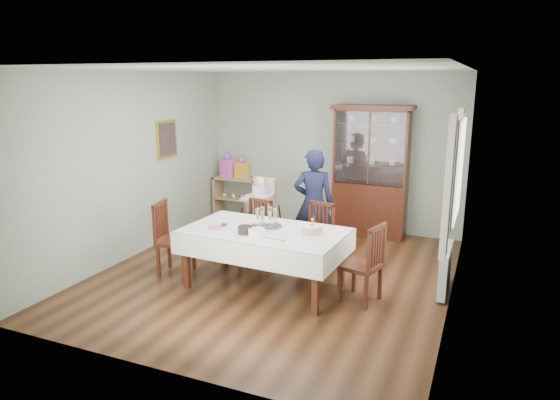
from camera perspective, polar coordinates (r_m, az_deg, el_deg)
The scene contains 25 objects.
floor at distance 6.84m, azimuth -0.59°, elevation -8.50°, with size 5.00×5.00×0.00m, color #593319.
room_shell at distance 6.88m, azimuth 1.15°, elevation 6.36°, with size 5.00×5.00×5.00m.
dining_table at distance 6.31m, azimuth -1.78°, elevation -6.69°, with size 2.06×1.25×0.76m.
china_cabinet at distance 8.38m, azimuth 10.32°, elevation 3.44°, with size 1.30×0.48×2.18m.
sideboard at distance 9.40m, azimuth -4.85°, elevation 0.21°, with size 0.90×0.38×0.80m.
picture_frame at distance 8.19m, azimuth -12.82°, elevation 6.81°, with size 0.04×0.48×0.58m, color gold.
window at distance 6.20m, azimuth 19.76°, elevation 3.31°, with size 0.04×1.02×1.22m, color white.
curtain_left at distance 5.61m, azimuth 18.67°, elevation 1.34°, with size 0.07×0.30×1.55m, color silver.
curtain_right at distance 6.83m, azimuth 19.52°, elevation 3.36°, with size 0.07×0.30×1.55m, color silver.
radiator at distance 6.53m, azimuth 18.35°, elevation -7.50°, with size 0.10×0.80×0.55m, color white.
chair_far_left at distance 7.24m, azimuth -2.83°, elevation -5.00°, with size 0.43×0.43×0.89m.
chair_far_right at distance 6.94m, azimuth 4.03°, elevation -5.76°, with size 0.48×0.48×0.93m.
chair_end_left at distance 6.95m, azimuth -11.94°, elevation -5.85°, with size 0.52×0.52×0.99m.
chair_end_right at distance 6.04m, azimuth 9.29°, elevation -8.83°, with size 0.52×0.52×0.96m.
woman at distance 7.32m, azimuth 3.85°, elevation -0.39°, with size 0.59×0.39×1.61m, color black.
high_chair at distance 7.76m, azimuth -2.22°, elevation -2.32°, with size 0.54×0.54×1.13m.
champagne_tray at distance 6.26m, azimuth -1.58°, elevation -2.51°, with size 0.40×0.40×0.24m.
birthday_cake at distance 6.02m, azimuth 3.67°, elevation -3.43°, with size 0.29×0.29×0.20m.
plate_stack_dark at distance 6.05m, azimuth -3.98°, elevation -3.42°, with size 0.19×0.19×0.09m, color black.
plate_stack_white at distance 5.95m, azimuth -2.69°, elevation -3.72°, with size 0.20×0.20×0.09m, color white.
napkin_stack at distance 6.29m, azimuth -7.47°, elevation -3.15°, with size 0.15×0.15×0.02m, color #DD51B8.
cutlery at distance 6.42m, azimuth -6.73°, elevation -2.83°, with size 0.10×0.15×0.01m, color silver, non-canonical shape.
cake_knife at distance 5.82m, azimuth -0.62°, elevation -4.48°, with size 0.28×0.02×0.01m, color silver.
gift_bag_pink at distance 9.36m, azimuth -6.06°, elevation 3.88°, with size 0.28×0.22×0.45m.
gift_bag_orange at distance 9.22m, azimuth -4.42°, elevation 3.66°, with size 0.24×0.19×0.41m.
Camera 1 is at (2.53, -5.81, 2.58)m, focal length 32.00 mm.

